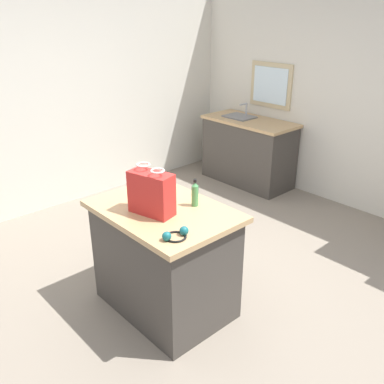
{
  "coord_description": "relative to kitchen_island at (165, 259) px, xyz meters",
  "views": [
    {
      "loc": [
        2.22,
        -2.13,
        2.33
      ],
      "look_at": [
        -0.08,
        -0.03,
        0.96
      ],
      "focal_mm": 39.52,
      "sensor_mm": 36.0,
      "label": 1
    }
  ],
  "objects": [
    {
      "name": "sink_counter",
      "position": [
        -1.39,
        2.64,
        0.01
      ],
      "size": [
        1.31,
        0.62,
        1.1
      ],
      "color": "#423D38",
      "rests_on": "ground"
    },
    {
      "name": "left_wall",
      "position": [
        -2.54,
        0.33,
        0.9
      ],
      "size": [
        0.1,
        5.37,
        2.73
      ],
      "color": "silver",
      "rests_on": "ground"
    },
    {
      "name": "back_wall",
      "position": [
        0.06,
        3.02,
        0.9
      ],
      "size": [
        5.25,
        0.13,
        2.73
      ],
      "color": "silver",
      "rests_on": "ground"
    },
    {
      "name": "kitchen_island",
      "position": [
        0.0,
        0.0,
        0.0
      ],
      "size": [
        1.13,
        0.8,
        0.91
      ],
      "color": "#423D38",
      "rests_on": "ground"
    },
    {
      "name": "ear_defenders",
      "position": [
        0.41,
        -0.22,
        0.48
      ],
      "size": [
        0.17,
        0.2,
        0.06
      ],
      "color": "black",
      "rests_on": "kitchen_island"
    },
    {
      "name": "ground",
      "position": [
        0.08,
        0.33,
        -0.46
      ],
      "size": [
        6.45,
        6.45,
        0.0
      ],
      "primitive_type": "plane",
      "color": "gray"
    },
    {
      "name": "shopping_bag",
      "position": [
        0.01,
        -0.11,
        0.62
      ],
      "size": [
        0.37,
        0.23,
        0.37
      ],
      "color": "red",
      "rests_on": "kitchen_island"
    },
    {
      "name": "bottle",
      "position": [
        0.12,
        0.22,
        0.55
      ],
      "size": [
        0.05,
        0.05,
        0.22
      ],
      "color": "#4C9956",
      "rests_on": "kitchen_island"
    },
    {
      "name": "small_box",
      "position": [
        -0.3,
        0.24,
        0.5
      ],
      "size": [
        0.16,
        0.11,
        0.08
      ],
      "primitive_type": "cube",
      "rotation": [
        0.0,
        0.0,
        -0.12
      ],
      "color": "#4775B7",
      "rests_on": "kitchen_island"
    }
  ]
}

